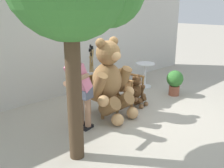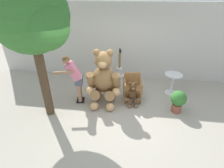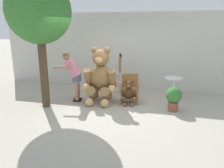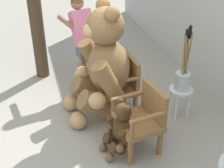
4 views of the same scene
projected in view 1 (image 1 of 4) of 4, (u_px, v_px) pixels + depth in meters
The scene contains 11 objects.
ground_plane at pixel (139, 116), 5.42m from camera, with size 60.00×60.00×0.00m, color #A8A091.
back_wall at pixel (72, 41), 6.67m from camera, with size 10.00×0.16×2.80m, color beige.
wooden_chair_left at pixel (101, 93), 5.51m from camera, with size 0.58×0.54×0.86m.
wooden_chair_right at pixel (128, 85), 6.09m from camera, with size 0.63×0.60×0.86m.
teddy_bear_large at pixel (110, 79), 5.22m from camera, with size 1.02×0.97×1.70m.
teddy_bear_small at pixel (137, 91), 5.93m from camera, with size 0.46×0.46×0.75m.
person_visitor at pixel (79, 85), 4.57m from camera, with size 0.75×0.58×1.53m.
white_stool at pixel (92, 86), 6.34m from camera, with size 0.34×0.34×0.46m.
brush_bucket at pixel (92, 74), 6.25m from camera, with size 0.22×0.22×0.95m.
round_side_table at pixel (145, 72), 7.33m from camera, with size 0.56×0.56×0.72m.
potted_plant at pixel (175, 81), 6.64m from camera, with size 0.44×0.44×0.68m.
Camera 1 is at (-3.87, -3.18, 2.27)m, focal length 40.00 mm.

